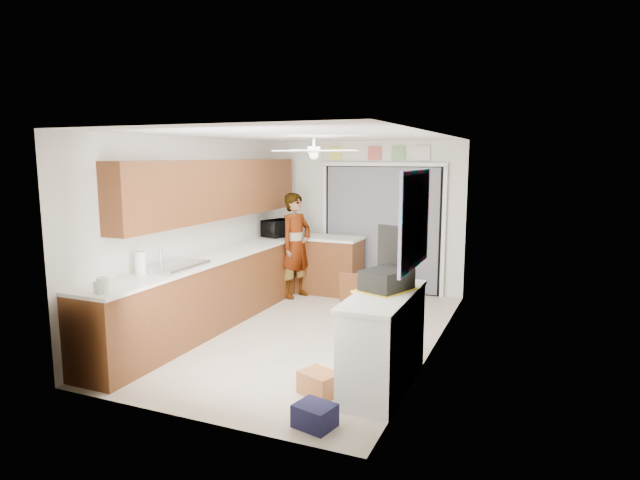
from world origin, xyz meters
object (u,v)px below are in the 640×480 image
(suitcase, at_px, (387,279))
(paper_towel_roll, at_px, (140,263))
(microwave, at_px, (279,228))
(navy_crate, at_px, (315,416))
(cardboard_box, at_px, (319,383))
(man, at_px, (296,245))
(dog, at_px, (386,289))

(suitcase, bearing_deg, paper_towel_roll, -150.85)
(microwave, relative_size, navy_crate, 1.58)
(paper_towel_roll, relative_size, cardboard_box, 0.73)
(cardboard_box, height_order, man, man)
(microwave, relative_size, suitcase, 1.05)
(paper_towel_roll, bearing_deg, suitcase, 8.48)
(suitcase, bearing_deg, cardboard_box, -108.67)
(suitcase, relative_size, dog, 0.81)
(cardboard_box, distance_m, man, 3.69)
(microwave, bearing_deg, paper_towel_roll, -166.03)
(cardboard_box, relative_size, man, 0.21)
(cardboard_box, bearing_deg, paper_towel_roll, 175.41)
(paper_towel_roll, height_order, dog, paper_towel_roll)
(microwave, height_order, paper_towel_roll, microwave)
(navy_crate, bearing_deg, microwave, 120.90)
(microwave, bearing_deg, navy_crate, -133.05)
(cardboard_box, distance_m, navy_crate, 0.62)
(cardboard_box, bearing_deg, dog, 94.85)
(suitcase, bearing_deg, navy_crate, -82.48)
(navy_crate, distance_m, dog, 3.94)
(paper_towel_roll, xyz_separation_m, dog, (1.97, 3.14, -0.84))
(suitcase, xyz_separation_m, cardboard_box, (-0.48, -0.59, -0.93))
(microwave, bearing_deg, man, -96.23)
(paper_towel_roll, distance_m, man, 3.04)
(microwave, xyz_separation_m, navy_crate, (2.34, -3.91, -0.98))
(cardboard_box, bearing_deg, navy_crate, -70.31)
(suitcase, relative_size, man, 0.28)
(paper_towel_roll, height_order, suitcase, paper_towel_roll)
(paper_towel_roll, bearing_deg, dog, 57.97)
(navy_crate, relative_size, man, 0.19)
(cardboard_box, xyz_separation_m, man, (-1.74, 3.17, 0.73))
(suitcase, distance_m, man, 3.41)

